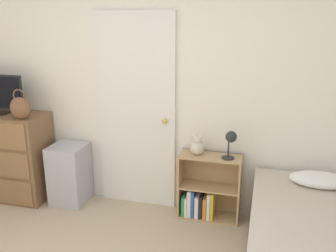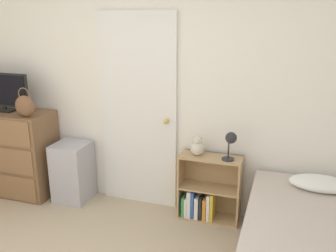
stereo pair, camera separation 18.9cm
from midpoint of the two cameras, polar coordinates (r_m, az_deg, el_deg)
wall_back at (r=3.75m, az=-0.10°, el=6.04°), size 10.00×0.06×2.55m
door_closed at (r=3.83m, az=-3.15°, el=2.08°), size 0.82×0.09×2.01m
dresser at (r=4.55m, az=-21.76°, el=-3.69°), size 1.01×0.46×0.95m
tv at (r=4.38m, az=-22.76°, el=4.90°), size 0.64×0.16×0.42m
handbag at (r=4.06m, az=-19.72°, el=2.90°), size 0.23×0.12×0.31m
storage_bin at (r=4.21m, az=-13.05°, el=-6.80°), size 0.36×0.37×0.64m
bookshelf at (r=3.80m, az=7.16°, el=-10.30°), size 0.60×0.25×0.66m
teddy_bear at (r=3.62m, az=6.02°, el=-3.16°), size 0.13×0.13×0.20m
desk_lamp at (r=3.50m, az=11.07°, el=-2.22°), size 0.14×0.13×0.28m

